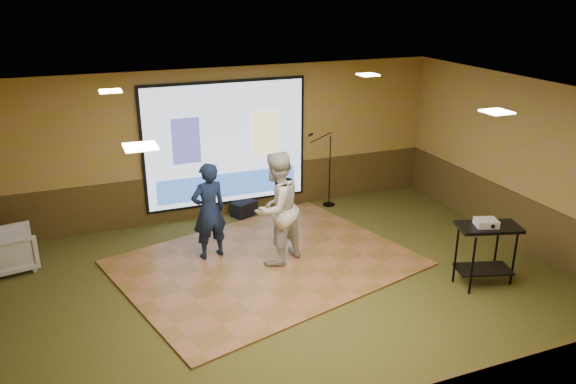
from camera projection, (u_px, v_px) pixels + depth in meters
name	position (u px, v px, depth m)	size (l,w,h in m)	color
ground	(290.00, 294.00, 8.64)	(9.00, 9.00, 0.00)	#2B3317
room_shell	(290.00, 164.00, 7.92)	(9.04, 7.04, 3.02)	#A88546
wainscot_back	(228.00, 192.00, 11.51)	(9.00, 0.04, 0.95)	#453417
wainscot_right	(523.00, 223.00, 10.02)	(0.04, 7.00, 0.95)	#453417
projector_screen	(226.00, 145.00, 11.13)	(3.32, 0.06, 2.52)	black
downlight_nw	(110.00, 91.00, 8.42)	(0.32, 0.32, 0.02)	beige
downlight_ne	(368.00, 75.00, 9.94)	(0.32, 0.32, 0.02)	beige
downlight_sw	(140.00, 147.00, 5.55)	(0.32, 0.32, 0.02)	beige
downlight_se	(497.00, 112.00, 7.06)	(0.32, 0.32, 0.02)	beige
dance_floor	(266.00, 263.00, 9.56)	(4.66, 3.55, 0.03)	#9A5F38
player_left	(209.00, 211.00, 9.48)	(0.62, 0.41, 1.69)	#131E3C
player_right	(277.00, 209.00, 9.26)	(0.94, 0.73, 1.93)	beige
av_table	(487.00, 243.00, 8.71)	(0.95, 0.50, 1.00)	black
projector	(486.00, 223.00, 8.57)	(0.32, 0.27, 0.11)	silver
mic_stand	(327.00, 184.00, 11.92)	(0.64, 0.26, 1.64)	black
banquet_chair	(11.00, 250.00, 9.27)	(0.75, 0.77, 0.70)	gray
duffel_bag	(244.00, 209.00, 11.52)	(0.48, 0.32, 0.30)	black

